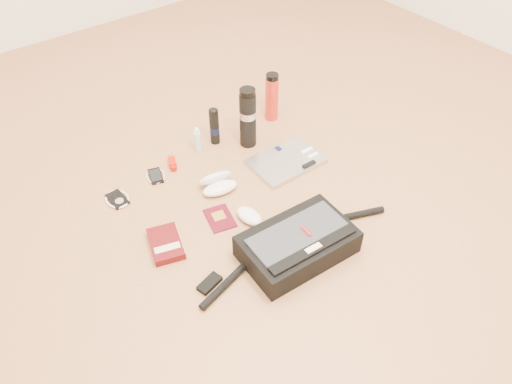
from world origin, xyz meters
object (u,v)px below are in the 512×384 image
at_px(thermos_black, 248,118).
at_px(thermos_red, 272,97).
at_px(book, 166,244).
at_px(messenger_bag, 297,244).
at_px(laptop, 286,161).

bearing_deg(thermos_black, thermos_red, 23.76).
height_order(book, thermos_red, thermos_red).
bearing_deg(thermos_red, messenger_bag, -122.68).
bearing_deg(laptop, thermos_black, 104.26).
distance_m(book, thermos_red, 0.95).
distance_m(messenger_bag, thermos_red, 0.89).
bearing_deg(book, thermos_red, 43.35).
bearing_deg(thermos_red, laptop, -117.89).
xyz_separation_m(messenger_bag, laptop, (0.31, 0.43, -0.04)).
bearing_deg(thermos_black, laptop, -76.98).
bearing_deg(thermos_red, thermos_black, -156.24).
xyz_separation_m(messenger_bag, book, (-0.37, 0.33, -0.04)).
bearing_deg(messenger_bag, laptop, 57.90).
distance_m(book, thermos_black, 0.72).
bearing_deg(messenger_bag, thermos_black, 72.06).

